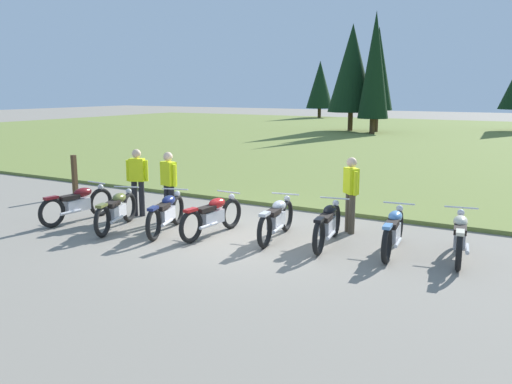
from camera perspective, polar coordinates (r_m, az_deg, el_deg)
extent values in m
plane|color=gray|center=(11.46, -1.51, -4.91)|extent=(140.00, 140.00, 0.00)
cube|color=olive|center=(35.04, 20.62, 5.13)|extent=(80.00, 44.00, 0.10)
cylinder|color=#47331E|center=(39.88, 12.56, 7.29)|extent=(0.36, 0.36, 1.65)
cone|color=black|center=(39.84, 12.78, 12.62)|extent=(2.25, 2.25, 5.77)
cylinder|color=#47331E|center=(40.60, 9.95, 7.32)|extent=(0.36, 0.36, 1.47)
cone|color=black|center=(40.56, 10.14, 12.79)|extent=(3.39, 3.39, 6.27)
cylinder|color=#47331E|center=(38.16, 12.21, 6.78)|extent=(0.36, 0.36, 1.14)
cone|color=black|center=(38.11, 12.46, 12.99)|extent=(2.09, 2.09, 7.13)
cylinder|color=#47331E|center=(59.19, 6.72, 8.28)|extent=(0.36, 0.36, 1.09)
cone|color=black|center=(59.14, 6.79, 11.23)|extent=(2.89, 2.89, 5.01)
torus|color=black|center=(13.93, -16.12, -1.03)|extent=(0.15, 0.71, 0.70)
torus|color=black|center=(13.10, -20.81, -2.05)|extent=(0.15, 0.71, 0.70)
cube|color=silver|center=(13.49, -18.41, -1.32)|extent=(0.24, 0.65, 0.28)
ellipsoid|color=maroon|center=(13.55, -17.88, -0.03)|extent=(0.29, 0.50, 0.22)
cube|color=black|center=(13.32, -19.21, -0.55)|extent=(0.25, 0.49, 0.10)
cube|color=maroon|center=(13.03, -20.91, -0.59)|extent=(0.16, 0.33, 0.06)
cylinder|color=silver|center=(13.77, -16.55, 0.98)|extent=(0.62, 0.07, 0.03)
sphere|color=silver|center=(13.87, -16.14, 0.52)|extent=(0.14, 0.14, 0.14)
cylinder|color=silver|center=(13.23, -19.04, -2.04)|extent=(0.11, 0.55, 0.07)
torus|color=black|center=(13.15, -13.30, -1.58)|extent=(0.33, 0.69, 0.70)
torus|color=black|center=(11.91, -15.96, -2.99)|extent=(0.33, 0.69, 0.70)
cube|color=silver|center=(12.52, -14.57, -2.03)|extent=(0.41, 0.67, 0.28)
ellipsoid|color=brown|center=(12.62, -14.30, -0.61)|extent=(0.41, 0.54, 0.22)
cube|color=black|center=(12.28, -15.05, -1.25)|extent=(0.37, 0.53, 0.10)
cube|color=brown|center=(11.84, -16.05, -1.39)|extent=(0.24, 0.35, 0.06)
cylinder|color=silver|center=(12.96, -13.57, 0.53)|extent=(0.59, 0.24, 0.03)
sphere|color=silver|center=(13.09, -13.34, 0.06)|extent=(0.14, 0.14, 0.14)
cylinder|color=silver|center=(12.22, -14.54, -2.82)|extent=(0.25, 0.54, 0.07)
torus|color=black|center=(12.65, -8.34, -1.88)|extent=(0.31, 0.70, 0.70)
torus|color=black|center=(11.39, -10.80, -3.39)|extent=(0.31, 0.70, 0.70)
cube|color=silver|center=(12.01, -9.51, -2.36)|extent=(0.39, 0.67, 0.28)
ellipsoid|color=navy|center=(12.11, -9.24, -0.89)|extent=(0.40, 0.54, 0.22)
cube|color=black|center=(11.76, -9.94, -1.56)|extent=(0.36, 0.52, 0.10)
cube|color=navy|center=(11.31, -10.86, -1.72)|extent=(0.23, 0.35, 0.06)
cylinder|color=silver|center=(12.46, -8.56, 0.31)|extent=(0.60, 0.22, 0.03)
sphere|color=silver|center=(12.59, -8.36, -0.18)|extent=(0.14, 0.14, 0.14)
cylinder|color=silver|center=(11.71, -9.40, -3.20)|extent=(0.24, 0.54, 0.07)
torus|color=black|center=(12.18, -2.64, -2.28)|extent=(0.14, 0.70, 0.70)
torus|color=black|center=(11.11, -6.91, -3.63)|extent=(0.14, 0.70, 0.70)
cube|color=silver|center=(11.62, -4.68, -2.69)|extent=(0.24, 0.65, 0.28)
ellipsoid|color=#AD1919|center=(11.70, -4.15, -1.18)|extent=(0.29, 0.49, 0.22)
cube|color=black|center=(11.41, -5.38, -1.82)|extent=(0.25, 0.49, 0.10)
cube|color=#AD1919|center=(11.03, -6.95, -1.92)|extent=(0.16, 0.33, 0.06)
cylinder|color=silver|center=(11.99, -2.94, 0.00)|extent=(0.62, 0.07, 0.03)
sphere|color=silver|center=(12.11, -2.60, -0.51)|extent=(0.14, 0.14, 0.14)
cylinder|color=silver|center=(11.33, -5.05, -3.56)|extent=(0.10, 0.55, 0.07)
torus|color=black|center=(11.98, 3.26, -2.51)|extent=(0.21, 0.71, 0.70)
torus|color=black|center=(10.69, 0.92, -4.12)|extent=(0.21, 0.71, 0.70)
cube|color=silver|center=(11.32, 2.16, -3.03)|extent=(0.30, 0.66, 0.28)
ellipsoid|color=#B7B7BC|center=(11.42, 2.47, -1.46)|extent=(0.33, 0.51, 0.22)
cube|color=black|center=(11.07, 1.79, -2.17)|extent=(0.29, 0.51, 0.10)
cube|color=#B7B7BC|center=(10.61, 0.93, -2.35)|extent=(0.19, 0.34, 0.06)
cylinder|color=silver|center=(11.78, 3.13, -0.20)|extent=(0.62, 0.13, 0.03)
sphere|color=silver|center=(11.91, 3.31, -0.71)|extent=(0.14, 0.14, 0.14)
cylinder|color=silver|center=(11.03, 2.33, -3.94)|extent=(0.15, 0.55, 0.07)
torus|color=black|center=(11.62, 8.37, -3.02)|extent=(0.21, 0.71, 0.70)
torus|color=black|center=(10.30, 6.66, -4.78)|extent=(0.21, 0.71, 0.70)
cube|color=silver|center=(10.95, 7.58, -3.60)|extent=(0.30, 0.66, 0.28)
ellipsoid|color=black|center=(11.05, 7.83, -1.97)|extent=(0.33, 0.52, 0.22)
cube|color=black|center=(10.69, 7.33, -2.73)|extent=(0.30, 0.51, 0.10)
cube|color=black|center=(10.22, 6.71, -2.94)|extent=(0.19, 0.34, 0.06)
cylinder|color=silver|center=(11.42, 8.33, -0.65)|extent=(0.62, 0.13, 0.03)
sphere|color=silver|center=(11.56, 8.44, -1.17)|extent=(0.14, 0.14, 0.14)
cylinder|color=silver|center=(10.66, 7.92, -4.56)|extent=(0.16, 0.55, 0.07)
torus|color=black|center=(11.37, 14.86, -3.59)|extent=(0.19, 0.71, 0.70)
torus|color=black|center=(10.03, 13.68, -5.45)|extent=(0.19, 0.71, 0.70)
cube|color=silver|center=(10.69, 14.32, -4.20)|extent=(0.28, 0.66, 0.28)
ellipsoid|color=#598CC6|center=(10.79, 14.54, -2.53)|extent=(0.32, 0.51, 0.22)
cube|color=black|center=(10.42, 14.19, -3.33)|extent=(0.28, 0.50, 0.10)
cube|color=#598CC6|center=(9.94, 13.76, -3.57)|extent=(0.18, 0.33, 0.06)
cylinder|color=silver|center=(11.16, 14.92, -1.17)|extent=(0.62, 0.11, 0.03)
sphere|color=silver|center=(11.30, 14.97, -1.70)|extent=(0.14, 0.14, 0.14)
cylinder|color=silver|center=(10.41, 14.80, -5.20)|extent=(0.14, 0.55, 0.07)
torus|color=black|center=(11.35, 20.76, -3.96)|extent=(0.21, 0.71, 0.70)
torus|color=black|center=(10.00, 20.70, -5.91)|extent=(0.21, 0.71, 0.70)
cube|color=silver|center=(10.66, 20.75, -4.61)|extent=(0.30, 0.66, 0.28)
ellipsoid|color=beige|center=(10.77, 20.85, -2.93)|extent=(0.33, 0.52, 0.22)
cube|color=black|center=(10.39, 20.82, -3.75)|extent=(0.30, 0.51, 0.10)
cube|color=beige|center=(9.91, 20.83, -4.03)|extent=(0.19, 0.34, 0.06)
cylinder|color=silver|center=(11.14, 20.93, -1.55)|extent=(0.62, 0.13, 0.03)
sphere|color=silver|center=(11.28, 20.88, -2.07)|extent=(0.14, 0.14, 0.14)
cylinder|color=silver|center=(10.40, 21.47, -5.62)|extent=(0.16, 0.55, 0.07)
cylinder|color=black|center=(13.71, -12.73, -0.67)|extent=(0.14, 0.14, 0.88)
cylinder|color=black|center=(13.65, -12.01, -0.68)|extent=(0.14, 0.14, 0.88)
cube|color=#D8EA19|center=(13.56, -12.49, 2.31)|extent=(0.42, 0.35, 0.56)
sphere|color=beige|center=(13.51, -12.56, 3.98)|extent=(0.22, 0.22, 0.22)
cylinder|color=#D8EA19|center=(13.63, -13.41, 2.23)|extent=(0.09, 0.09, 0.52)
cylinder|color=#D8EA19|center=(13.50, -11.55, 2.22)|extent=(0.09, 0.09, 0.52)
cylinder|color=#4C4233|center=(12.05, 9.76, -2.12)|extent=(0.14, 0.14, 0.88)
cylinder|color=#4C4233|center=(11.89, 10.11, -2.31)|extent=(0.14, 0.14, 0.88)
cube|color=#D8EA19|center=(11.83, 10.05, 1.18)|extent=(0.41, 0.41, 0.56)
sphere|color=beige|center=(11.77, 10.11, 3.10)|extent=(0.22, 0.22, 0.22)
cylinder|color=#D8EA19|center=(12.04, 9.60, 1.27)|extent=(0.09, 0.09, 0.52)
cylinder|color=#D8EA19|center=(11.63, 10.51, 0.90)|extent=(0.09, 0.09, 0.52)
cylinder|color=black|center=(12.88, -8.92, -1.27)|extent=(0.14, 0.14, 0.88)
cylinder|color=black|center=(13.02, -9.40, -1.15)|extent=(0.14, 0.14, 0.88)
cube|color=#D8EA19|center=(12.82, -9.26, 1.94)|extent=(0.40, 0.30, 0.56)
sphere|color=beige|center=(12.76, -9.31, 3.71)|extent=(0.22, 0.22, 0.22)
cylinder|color=#D8EA19|center=(12.64, -8.63, 1.74)|extent=(0.09, 0.09, 0.52)
cylinder|color=#D8EA19|center=(13.00, -9.86, 1.96)|extent=(0.09, 0.09, 0.52)
cube|color=#47331E|center=(16.65, -18.67, 1.63)|extent=(0.12, 0.12, 1.23)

